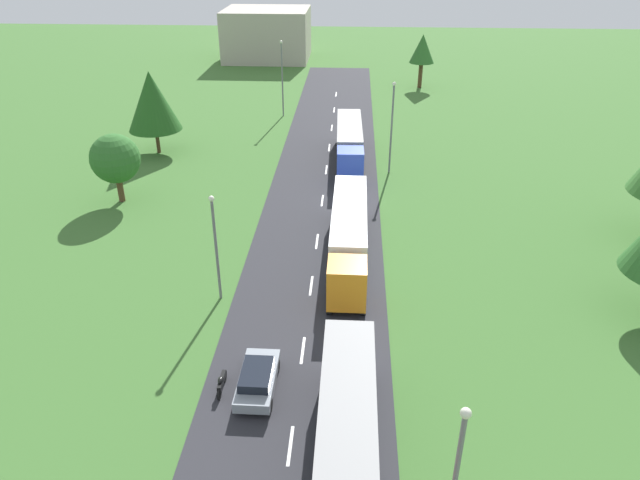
{
  "coord_description": "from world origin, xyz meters",
  "views": [
    {
      "loc": [
        2.51,
        -6.49,
        21.61
      ],
      "look_at": [
        0.41,
        29.87,
        1.83
      ],
      "focal_mm": 32.79,
      "sensor_mm": 36.0,
      "label": 1
    }
  ],
  "objects": [
    {
      "name": "truck_lead",
      "position": [
        2.62,
        11.47,
        2.09
      ],
      "size": [
        2.51,
        13.52,
        3.52
      ],
      "color": "red",
      "rests_on": "road"
    },
    {
      "name": "car_second",
      "position": [
        -2.08,
        16.49,
        0.81
      ],
      "size": [
        1.89,
        4.35,
        1.42
      ],
      "color": "#8C939E",
      "rests_on": "road"
    },
    {
      "name": "lamppost_third",
      "position": [
        6.2,
        47.6,
        4.92
      ],
      "size": [
        0.36,
        0.36,
        8.87
      ],
      "color": "slate",
      "rests_on": "ground"
    },
    {
      "name": "truck_third",
      "position": [
        2.22,
        50.07,
        2.14
      ],
      "size": [
        2.82,
        14.05,
        3.58
      ],
      "color": "blue",
      "rests_on": "road"
    },
    {
      "name": "truck_second",
      "position": [
        2.44,
        30.52,
        2.1
      ],
      "size": [
        2.55,
        14.88,
        3.52
      ],
      "color": "orange",
      "rests_on": "road"
    },
    {
      "name": "distant_building",
      "position": [
        -13.15,
        101.55,
        4.25
      ],
      "size": [
        14.7,
        12.98,
        8.51
      ],
      "primitive_type": "cube",
      "color": "#B2A899",
      "rests_on": "ground"
    },
    {
      "name": "tree_pine",
      "position": [
        12.3,
        81.95,
        5.52
      ],
      "size": [
        3.62,
        3.62,
        7.61
      ],
      "color": "#513823",
      "rests_on": "ground"
    },
    {
      "name": "tree_elm",
      "position": [
        -17.68,
        39.49,
        3.94
      ],
      "size": [
        4.23,
        4.23,
        6.08
      ],
      "color": "#513823",
      "rests_on": "ground"
    },
    {
      "name": "tree_ash",
      "position": [
        -18.17,
        51.96,
        5.55
      ],
      "size": [
        5.5,
        5.5,
        8.58
      ],
      "color": "#513823",
      "rests_on": "ground"
    },
    {
      "name": "road",
      "position": [
        0.0,
        24.5,
        0.03
      ],
      "size": [
        10.0,
        140.0,
        0.06
      ],
      "primitive_type": "cube",
      "color": "#2B2B30",
      "rests_on": "ground"
    },
    {
      "name": "lane_marking_centre",
      "position": [
        0.0,
        19.36,
        0.07
      ],
      "size": [
        0.16,
        117.87,
        0.01
      ],
      "color": "white",
      "rests_on": "road"
    },
    {
      "name": "motorcycle_courier",
      "position": [
        -3.96,
        16.4,
        0.54
      ],
      "size": [
        0.28,
        1.94,
        0.91
      ],
      "color": "black",
      "rests_on": "road"
    },
    {
      "name": "lamppost_fourth",
      "position": [
        -6.38,
        66.17,
        5.11
      ],
      "size": [
        0.36,
        0.36,
        9.25
      ],
      "color": "slate",
      "rests_on": "ground"
    },
    {
      "name": "lamppost_second",
      "position": [
        -5.82,
        24.92,
        4.13
      ],
      "size": [
        0.36,
        0.36,
        7.32
      ],
      "color": "slate",
      "rests_on": "ground"
    }
  ]
}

